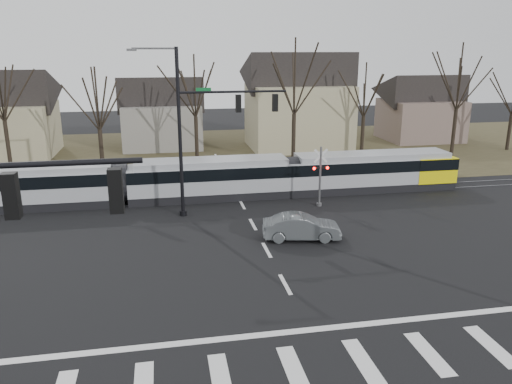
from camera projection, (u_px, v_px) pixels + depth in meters
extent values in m
plane|color=black|center=(297.00, 306.00, 20.26)|extent=(140.00, 140.00, 0.00)
cube|color=#38331E|center=(214.00, 152.00, 50.47)|extent=(140.00, 28.00, 0.01)
cube|color=silver|center=(221.00, 378.00, 15.84)|extent=(0.60, 2.60, 0.01)
cube|color=silver|center=(294.00, 369.00, 16.26)|extent=(0.60, 2.60, 0.01)
cube|color=silver|center=(363.00, 361.00, 16.69)|extent=(0.60, 2.60, 0.01)
cube|color=silver|center=(429.00, 353.00, 17.12)|extent=(0.60, 2.60, 0.01)
cube|color=silver|center=(492.00, 346.00, 17.55)|extent=(0.60, 2.60, 0.01)
cube|color=silver|center=(310.00, 330.00, 18.56)|extent=(28.00, 0.35, 0.01)
cube|color=silver|center=(285.00, 284.00, 22.14)|extent=(0.18, 2.00, 0.01)
cube|color=silver|center=(267.00, 250.00, 25.92)|extent=(0.18, 2.00, 0.01)
cube|color=silver|center=(253.00, 224.00, 29.70)|extent=(0.18, 2.00, 0.01)
cube|color=silver|center=(242.00, 205.00, 33.48)|extent=(0.18, 2.00, 0.01)
cube|color=silver|center=(234.00, 189.00, 37.25)|extent=(0.18, 2.00, 0.01)
cube|color=silver|center=(227.00, 176.00, 41.03)|extent=(0.18, 2.00, 0.01)
cube|color=silver|center=(221.00, 165.00, 44.81)|extent=(0.18, 2.00, 0.01)
cube|color=silver|center=(216.00, 156.00, 48.59)|extent=(0.18, 2.00, 0.01)
cube|color=#59595E|center=(240.00, 200.00, 34.51)|extent=(90.00, 0.12, 0.06)
cube|color=#59595E|center=(237.00, 194.00, 35.83)|extent=(90.00, 0.12, 0.06)
cube|color=gray|center=(24.00, 187.00, 32.47)|extent=(12.30, 2.65, 2.76)
cube|color=black|center=(22.00, 179.00, 32.31)|extent=(12.32, 2.69, 0.80)
cube|color=gray|center=(212.00, 179.00, 34.66)|extent=(11.35, 2.65, 2.76)
cube|color=black|center=(212.00, 171.00, 34.51)|extent=(11.37, 2.69, 0.80)
cube|color=gray|center=(372.00, 171.00, 36.77)|extent=(12.30, 2.65, 2.76)
cube|color=black|center=(372.00, 164.00, 36.62)|extent=(12.32, 2.69, 0.80)
cube|color=yellow|center=(429.00, 167.00, 37.57)|extent=(3.03, 2.71, 1.84)
imported|color=#4D5154|center=(301.00, 227.00, 27.25)|extent=(2.89, 4.72, 1.39)
cube|color=black|center=(11.00, 196.00, 11.18)|extent=(0.32, 0.32, 1.05)
sphere|color=#FF0C07|center=(9.00, 182.00, 11.09)|extent=(0.22, 0.22, 0.22)
cube|color=black|center=(116.00, 191.00, 11.59)|extent=(0.32, 0.32, 1.05)
sphere|color=#FF0C07|center=(115.00, 177.00, 11.50)|extent=(0.22, 0.22, 0.22)
cylinder|color=black|center=(180.00, 135.00, 29.94)|extent=(0.22, 0.22, 10.20)
cylinder|color=black|center=(183.00, 213.00, 31.31)|extent=(0.44, 0.44, 0.30)
cylinder|color=black|center=(233.00, 92.00, 29.83)|extent=(6.50, 0.14, 0.14)
cube|color=#0C5926|center=(204.00, 90.00, 29.47)|extent=(0.90, 0.03, 0.22)
cube|color=black|center=(238.00, 103.00, 30.08)|extent=(0.32, 0.32, 1.05)
sphere|color=#FF0C07|center=(238.00, 98.00, 29.99)|extent=(0.22, 0.22, 0.22)
cube|color=black|center=(275.00, 103.00, 30.48)|extent=(0.32, 0.32, 1.05)
sphere|color=#FF0C07|center=(275.00, 97.00, 30.39)|extent=(0.22, 0.22, 0.22)
cube|color=#59595B|center=(131.00, 50.00, 28.13)|extent=(0.55, 0.22, 0.14)
cylinder|color=#59595B|center=(320.00, 177.00, 32.68)|extent=(0.14, 0.14, 4.00)
cylinder|color=#59595B|center=(319.00, 204.00, 33.21)|extent=(0.36, 0.36, 0.20)
cube|color=silver|center=(321.00, 156.00, 32.30)|extent=(0.95, 0.04, 0.95)
cube|color=silver|center=(321.00, 156.00, 32.30)|extent=(0.95, 0.04, 0.95)
cube|color=black|center=(320.00, 168.00, 32.52)|extent=(1.00, 0.10, 0.12)
sphere|color=#FF0C07|center=(314.00, 168.00, 32.36)|extent=(0.18, 0.18, 0.18)
sphere|color=#FF0C07|center=(327.00, 168.00, 32.52)|extent=(0.18, 0.18, 0.18)
cube|color=#9A926F|center=(5.00, 130.00, 48.11)|extent=(9.00, 8.00, 5.00)
cube|color=slate|center=(162.00, 126.00, 52.74)|extent=(8.00, 7.00, 4.50)
cube|color=#9A926F|center=(298.00, 117.00, 52.13)|extent=(10.00, 8.00, 6.50)
cube|color=brown|center=(420.00, 120.00, 56.97)|extent=(8.00, 7.00, 4.50)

